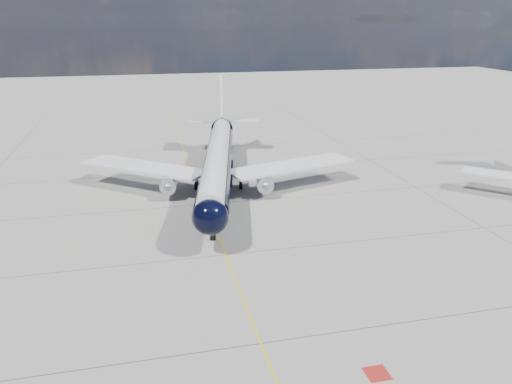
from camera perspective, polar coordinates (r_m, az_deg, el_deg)
ground at (r=69.24m, az=-6.38°, el=0.01°), size 320.00×320.00×0.00m
taxiway_centerline at (r=64.57m, az=-5.82°, el=-1.40°), size 0.16×160.00×0.01m
red_marking at (r=36.60m, az=13.67°, el=-19.50°), size 1.60×1.60×0.01m
main_airliner at (r=69.16m, az=-4.36°, el=3.76°), size 38.42×47.35×13.77m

